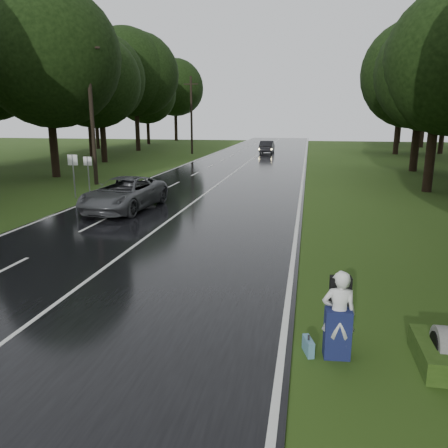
{
  "coord_description": "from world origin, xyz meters",
  "views": [
    {
      "loc": [
        6.16,
        -9.47,
        4.68
      ],
      "look_at": [
        3.42,
        4.96,
        1.1
      ],
      "focal_mm": 35.5,
      "sensor_mm": 36.0,
      "label": 1
    }
  ],
  "objects": [
    {
      "name": "ground",
      "position": [
        0.0,
        0.0,
        0.0
      ],
      "size": [
        160.0,
        160.0,
        0.0
      ],
      "primitive_type": "plane",
      "color": "#2A4414",
      "rests_on": "ground"
    },
    {
      "name": "road",
      "position": [
        0.0,
        20.0,
        0.02
      ],
      "size": [
        12.0,
        140.0,
        0.04
      ],
      "primitive_type": "cube",
      "color": "black",
      "rests_on": "ground"
    },
    {
      "name": "lane_center",
      "position": [
        0.0,
        20.0,
        0.04
      ],
      "size": [
        0.12,
        140.0,
        0.01
      ],
      "primitive_type": "cube",
      "color": "silver",
      "rests_on": "road"
    },
    {
      "name": "grey_car",
      "position": [
        -2.97,
        11.39,
        0.85
      ],
      "size": [
        3.12,
        6.03,
        1.63
      ],
      "primitive_type": "imported",
      "rotation": [
        0.0,
        0.0,
        6.21
      ],
      "color": "#46484B",
      "rests_on": "road"
    },
    {
      "name": "far_car",
      "position": [
        0.8,
        48.89,
        0.82
      ],
      "size": [
        1.66,
        4.73,
        1.56
      ],
      "primitive_type": "imported",
      "rotation": [
        0.0,
        0.0,
        3.14
      ],
      "color": "black",
      "rests_on": "road"
    },
    {
      "name": "hitchhiker",
      "position": [
        6.88,
        -1.2,
        0.84
      ],
      "size": [
        0.7,
        0.64,
        1.82
      ],
      "color": "silver",
      "rests_on": "ground"
    },
    {
      "name": "suitcase",
      "position": [
        6.32,
        -1.19,
        0.16
      ],
      "size": [
        0.26,
        0.48,
        0.33
      ],
      "primitive_type": "cube",
      "rotation": [
        0.0,
        0.0,
        0.29
      ],
      "color": "teal",
      "rests_on": "ground"
    },
    {
      "name": "utility_pole_mid",
      "position": [
        -8.5,
        19.36,
        0.0
      ],
      "size": [
        1.8,
        0.28,
        10.07
      ],
      "primitive_type": null,
      "color": "black",
      "rests_on": "ground"
    },
    {
      "name": "utility_pole_far",
      "position": [
        -8.5,
        45.88,
        0.0
      ],
      "size": [
        1.8,
        0.28,
        9.48
      ],
      "primitive_type": null,
      "color": "black",
      "rests_on": "ground"
    },
    {
      "name": "road_sign_a",
      "position": [
        -7.2,
        14.08,
        0.0
      ],
      "size": [
        0.61,
        0.1,
        2.53
      ],
      "primitive_type": null,
      "color": "white",
      "rests_on": "ground"
    },
    {
      "name": "road_sign_b",
      "position": [
        -7.2,
        15.85,
        0.0
      ],
      "size": [
        0.54,
        0.1,
        2.27
      ],
      "primitive_type": null,
      "color": "white",
      "rests_on": "ground"
    },
    {
      "name": "tree_left_d",
      "position": [
        -13.44,
        22.44,
        0.0
      ],
      "size": [
        9.7,
        9.7,
        15.15
      ],
      "primitive_type": null,
      "color": "black",
      "rests_on": "ground"
    },
    {
      "name": "tree_left_e",
      "position": [
        -14.82,
        33.97,
        0.0
      ],
      "size": [
        8.89,
        8.89,
        13.89
      ],
      "primitive_type": null,
      "color": "black",
      "rests_on": "ground"
    },
    {
      "name": "tree_left_f",
      "position": [
        -17.22,
        49.6,
        0.0
      ],
      "size": [
        11.52,
        11.52,
        18.0
      ],
      "primitive_type": null,
      "color": "black",
      "rests_on": "ground"
    },
    {
      "name": "tree_right_d",
      "position": [
        13.66,
        20.37,
        0.0
      ],
      "size": [
        8.73,
        8.73,
        13.64
      ],
      "primitive_type": null,
      "color": "black",
      "rests_on": "ground"
    },
    {
      "name": "tree_right_e",
      "position": [
        15.2,
        31.71,
        0.0
      ],
      "size": [
        9.09,
        9.09,
        14.2
      ],
      "primitive_type": null,
      "color": "black",
      "rests_on": "ground"
    },
    {
      "name": "tree_right_f",
      "position": [
        16.94,
        50.08,
        0.0
      ],
      "size": [
        9.34,
        9.34,
        14.6
      ],
      "primitive_type": null,
      "color": "black",
      "rests_on": "ground"
    }
  ]
}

